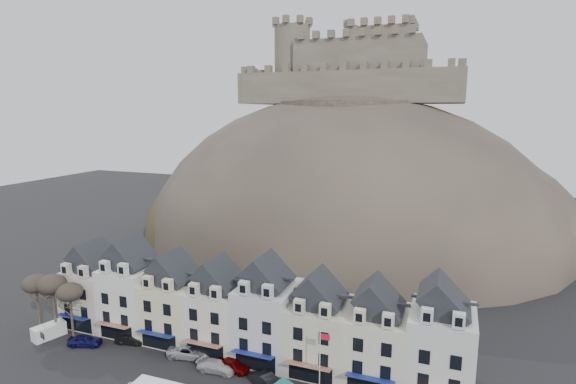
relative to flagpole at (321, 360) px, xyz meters
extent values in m
cube|color=beige|center=(-35.75, 6.00, -0.38)|extent=(6.80, 8.00, 8.00)
cube|color=black|center=(-35.75, 6.00, 4.82)|extent=(6.80, 5.76, 2.80)
cube|color=beige|center=(-37.24, 2.40, 4.52)|extent=(1.20, 0.80, 1.60)
cube|color=beige|center=(-34.25, 2.40, 4.52)|extent=(1.20, 0.80, 1.60)
cube|color=black|center=(-35.75, 1.97, -3.08)|extent=(5.10, 0.06, 2.20)
cube|color=navy|center=(-35.75, 1.30, -1.78)|extent=(5.10, 1.29, 0.43)
cube|color=white|center=(-28.95, 6.00, 0.22)|extent=(6.80, 8.00, 9.20)
cube|color=black|center=(-28.95, 6.00, 6.02)|extent=(6.80, 5.76, 2.80)
cube|color=white|center=(-30.44, 2.40, 5.72)|extent=(1.20, 0.80, 1.60)
cube|color=white|center=(-27.45, 2.40, 5.72)|extent=(1.20, 0.80, 1.60)
cube|color=black|center=(-28.95, 1.97, -3.08)|extent=(5.10, 0.06, 2.20)
cube|color=maroon|center=(-28.95, 1.30, -1.78)|extent=(5.10, 1.29, 0.43)
cube|color=beige|center=(-22.15, 6.00, -0.38)|extent=(6.80, 8.00, 8.00)
cube|color=black|center=(-22.15, 6.00, 4.82)|extent=(6.80, 5.76, 2.80)
cube|color=beige|center=(-23.64, 2.40, 4.52)|extent=(1.20, 0.80, 1.60)
cube|color=beige|center=(-20.65, 2.40, 4.52)|extent=(1.20, 0.80, 1.60)
cube|color=black|center=(-22.15, 1.97, -3.08)|extent=(5.10, 0.06, 2.20)
cube|color=navy|center=(-22.15, 1.30, -1.78)|extent=(5.10, 1.29, 0.43)
cube|color=silver|center=(-15.35, 6.00, -0.38)|extent=(6.80, 8.00, 8.00)
cube|color=black|center=(-15.35, 6.00, 4.82)|extent=(6.80, 5.76, 2.80)
cube|color=silver|center=(-16.84, 2.40, 4.52)|extent=(1.20, 0.80, 1.60)
cube|color=silver|center=(-13.85, 2.40, 4.52)|extent=(1.20, 0.80, 1.60)
cube|color=black|center=(-15.35, 1.97, -3.08)|extent=(5.10, 0.06, 2.20)
cube|color=maroon|center=(-15.35, 1.30, -1.78)|extent=(5.10, 1.29, 0.43)
cube|color=silver|center=(-8.55, 6.00, 0.22)|extent=(6.80, 8.00, 9.20)
cube|color=black|center=(-8.55, 6.00, 6.02)|extent=(6.80, 5.76, 2.80)
cube|color=silver|center=(-10.04, 2.40, 5.72)|extent=(1.20, 0.80, 1.60)
cube|color=silver|center=(-7.05, 2.40, 5.72)|extent=(1.20, 0.80, 1.60)
cube|color=black|center=(-8.55, 1.97, -3.08)|extent=(5.10, 0.06, 2.20)
cube|color=navy|center=(-8.55, 1.30, -1.78)|extent=(5.10, 1.29, 0.43)
cube|color=beige|center=(-1.75, 6.00, -0.38)|extent=(6.80, 8.00, 8.00)
cube|color=black|center=(-1.75, 6.00, 4.82)|extent=(6.80, 5.76, 2.80)
cube|color=beige|center=(-3.24, 2.40, 4.52)|extent=(1.20, 0.80, 1.60)
cube|color=beige|center=(-0.25, 2.40, 4.52)|extent=(1.20, 0.80, 1.60)
cube|color=black|center=(-1.75, 1.97, -3.08)|extent=(5.10, 0.06, 2.20)
cube|color=maroon|center=(-1.75, 1.30, -1.78)|extent=(5.10, 1.29, 0.43)
cube|color=silver|center=(5.05, 6.00, -0.38)|extent=(6.80, 8.00, 8.00)
cube|color=black|center=(5.05, 6.00, 4.82)|extent=(6.80, 5.76, 2.80)
cube|color=silver|center=(3.56, 2.40, 4.52)|extent=(1.20, 0.80, 1.60)
cube|color=silver|center=(6.55, 2.40, 4.52)|extent=(1.20, 0.80, 1.60)
cube|color=navy|center=(5.05, 1.30, -1.78)|extent=(5.10, 1.29, 0.43)
cube|color=silver|center=(11.85, 6.00, 0.22)|extent=(6.80, 8.00, 9.20)
cube|color=black|center=(11.85, 6.00, 6.02)|extent=(6.80, 5.76, 2.80)
cube|color=silver|center=(10.36, 2.40, 5.72)|extent=(1.20, 0.80, 1.60)
cube|color=silver|center=(13.35, 2.40, 5.72)|extent=(1.20, 0.80, 1.60)
ellipsoid|color=#353029|center=(-11.95, 60.00, -4.38)|extent=(96.00, 76.00, 68.00)
ellipsoid|color=#2D381C|center=(-33.95, 54.00, -4.38)|extent=(52.00, 44.00, 42.00)
ellipsoid|color=#353029|center=(12.05, 64.00, -4.38)|extent=(56.00, 48.00, 46.00)
ellipsoid|color=#2D381C|center=(-15.95, 46.00, -4.38)|extent=(40.00, 28.00, 28.00)
ellipsoid|color=#353029|center=(-1.95, 48.00, -4.38)|extent=(36.00, 28.00, 24.00)
cylinder|color=#353029|center=(-11.95, 60.00, 26.62)|extent=(30.00, 30.00, 3.00)
cube|color=brown|center=(-11.95, 56.00, 31.12)|extent=(48.00, 2.20, 7.00)
cube|color=brown|center=(-11.95, 76.00, 31.12)|extent=(48.00, 2.20, 7.00)
cube|color=brown|center=(-35.95, 66.00, 31.12)|extent=(2.20, 22.00, 7.00)
cube|color=brown|center=(12.05, 66.00, 31.12)|extent=(2.20, 22.00, 7.00)
cube|color=brown|center=(-9.95, 66.00, 36.62)|extent=(28.00, 18.00, 10.00)
cube|color=brown|center=(-5.95, 68.00, 38.12)|extent=(14.00, 12.00, 13.00)
cylinder|color=brown|center=(-25.95, 62.00, 36.62)|extent=(8.40, 8.40, 18.00)
cylinder|color=silver|center=(-5.95, 68.00, 47.12)|extent=(0.16, 0.16, 5.00)
cylinder|color=#342821|center=(-40.95, 0.50, -1.51)|extent=(0.32, 0.32, 5.74)
ellipsoid|color=#383028|center=(-40.95, 0.50, 2.59)|extent=(3.61, 3.61, 2.54)
cylinder|color=#342821|center=(-37.95, 0.50, -1.37)|extent=(0.32, 0.32, 6.02)
ellipsoid|color=#383028|center=(-37.95, 0.50, 2.93)|extent=(3.78, 3.78, 2.67)
cylinder|color=#342821|center=(-34.95, 0.50, -1.65)|extent=(0.32, 0.32, 5.46)
ellipsoid|color=#383028|center=(-34.95, 0.50, 2.25)|extent=(3.43, 3.43, 2.42)
cylinder|color=silver|center=(-0.09, 0.00, -0.54)|extent=(0.12, 0.12, 7.67)
cube|color=red|center=(0.44, 0.01, 2.72)|extent=(1.06, 0.06, 0.67)
cube|color=white|center=(-38.20, -0.50, -3.45)|extent=(2.96, 4.42, 1.86)
cube|color=black|center=(-38.20, -0.50, -3.10)|extent=(1.62, 0.60, 0.80)
imported|color=#0F0E46|center=(-31.95, -0.50, -3.64)|extent=(4.65, 3.04, 1.47)
imported|color=black|center=(-26.75, 1.97, -3.76)|extent=(3.97, 2.10, 1.24)
imported|color=#BABDC2|center=(-17.55, 2.00, -3.61)|extent=(5.86, 3.53, 1.55)
imported|color=silver|center=(-12.88, 0.38, -3.70)|extent=(4.79, 2.12, 1.37)
imported|color=#550405|center=(-11.15, 1.24, -3.66)|extent=(4.41, 2.25, 1.44)
imported|color=black|center=(-5.95, -0.35, -3.64)|extent=(4.77, 3.15, 1.49)
camera|label=1|loc=(12.11, -41.94, 26.01)|focal=28.00mm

